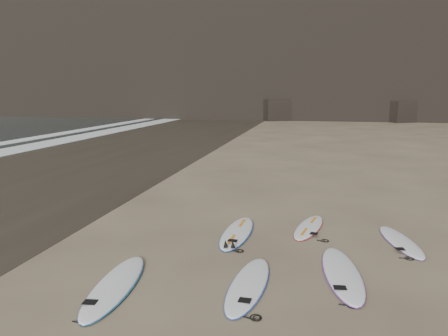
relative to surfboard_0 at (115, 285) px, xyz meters
The scene contains 8 objects.
ground 4.76m from the surfboard_0, 11.37° to the left, with size 240.00×240.00×0.00m, color #897559.
wet_sand 13.75m from the surfboard_0, 127.28° to the left, with size 12.00×200.00×0.01m, color #383026.
surfboard_0 is the anchor object (origin of this frame).
surfboard_1 2.38m from the surfboard_0, 12.73° to the left, with size 0.60×2.51×0.09m, color white.
surfboard_2 4.22m from the surfboard_0, 18.76° to the left, with size 0.65×2.71×0.10m, color white.
surfboard_5 3.72m from the surfboard_0, 64.12° to the left, with size 0.63×2.62×0.09m, color white.
surfboard_6 5.33m from the surfboard_0, 51.23° to the left, with size 0.53×2.23×0.08m, color white.
surfboard_7 6.45m from the surfboard_0, 32.69° to the left, with size 0.55×2.28×0.08m, color white.
Camera 1 is at (-1.29, -7.69, 3.45)m, focal length 35.00 mm.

